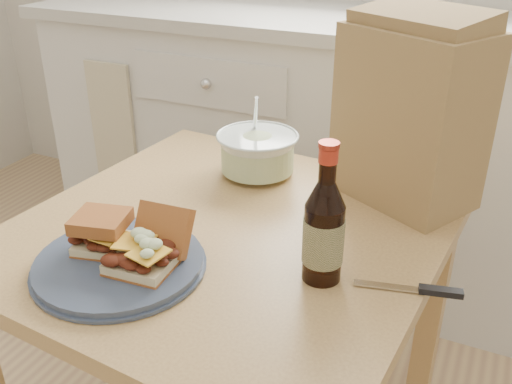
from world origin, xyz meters
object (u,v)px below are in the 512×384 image
at_px(plate, 119,264).
at_px(coleslaw_bowl, 257,155).
at_px(paper_bag, 410,117).
at_px(beer_bottle, 324,230).
at_px(dining_table, 227,269).

height_order(plate, coleslaw_bowl, coleslaw_bowl).
relative_size(coleslaw_bowl, paper_bag, 0.53).
bearing_deg(coleslaw_bowl, beer_bottle, -50.47).
height_order(dining_table, plate, plate).
bearing_deg(beer_bottle, dining_table, 170.27).
xyz_separation_m(dining_table, coleslaw_bowl, (-0.05, 0.26, 0.15)).
xyz_separation_m(plate, paper_bag, (0.40, 0.50, 0.18)).
relative_size(beer_bottle, paper_bag, 0.69).
bearing_deg(coleslaw_bowl, paper_bag, 5.06).
xyz_separation_m(coleslaw_bowl, paper_bag, (0.34, 0.03, 0.13)).
height_order(beer_bottle, paper_bag, paper_bag).
bearing_deg(dining_table, paper_bag, 50.06).
xyz_separation_m(plate, beer_bottle, (0.34, 0.13, 0.09)).
xyz_separation_m(beer_bottle, paper_bag, (0.06, 0.37, 0.09)).
bearing_deg(plate, dining_table, 62.75).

